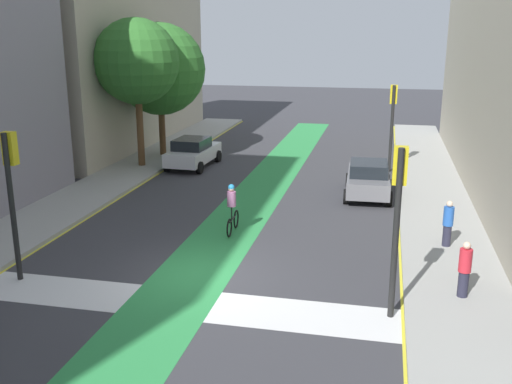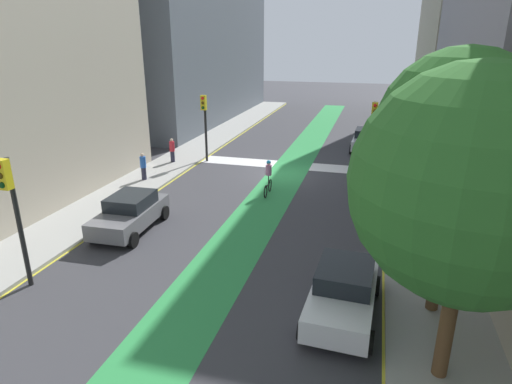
{
  "view_description": "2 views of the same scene",
  "coord_description": "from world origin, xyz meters",
  "px_view_note": "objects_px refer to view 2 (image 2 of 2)",
  "views": [
    {
      "loc": [
        5.2,
        -15.73,
        7.18
      ],
      "look_at": [
        0.56,
        5.4,
        1.15
      ],
      "focal_mm": 41.16,
      "sensor_mm": 36.0,
      "label": 1
    },
    {
      "loc": [
        -5.2,
        25.21,
        7.91
      ],
      "look_at": [
        -0.06,
        6.56,
        1.05
      ],
      "focal_mm": 30.5,
      "sensor_mm": 36.0,
      "label": 2
    }
  ],
  "objects_px": {
    "cyclist_in_lane": "(268,177)",
    "street_tree_near": "(471,186)",
    "traffic_signal_near_left": "(373,124)",
    "car_white_left_far": "(344,291)",
    "traffic_signal_near_right": "(205,116)",
    "pedestrian_sidewalk_left_a": "(424,156)",
    "pedestrian_sidewalk_right_b": "(143,166)",
    "traffic_signal_far_right": "(11,200)",
    "car_silver_left_near": "(366,140)",
    "car_grey_right_far": "(130,213)",
    "street_tree_far": "(459,132)",
    "pedestrian_sidewalk_right_a": "(172,150)"
  },
  "relations": [
    {
      "from": "traffic_signal_near_left",
      "to": "pedestrian_sidewalk_left_a",
      "type": "height_order",
      "value": "traffic_signal_near_left"
    },
    {
      "from": "pedestrian_sidewalk_right_b",
      "to": "pedestrian_sidewalk_left_a",
      "type": "bearing_deg",
      "value": -157.24
    },
    {
      "from": "pedestrian_sidewalk_right_b",
      "to": "cyclist_in_lane",
      "type": "bearing_deg",
      "value": 179.2
    },
    {
      "from": "traffic_signal_far_right",
      "to": "street_tree_far",
      "type": "distance_m",
      "value": 13.34
    },
    {
      "from": "traffic_signal_far_right",
      "to": "pedestrian_sidewalk_right_a",
      "type": "relative_size",
      "value": 2.83
    },
    {
      "from": "traffic_signal_near_left",
      "to": "pedestrian_sidewalk_right_a",
      "type": "height_order",
      "value": "traffic_signal_near_left"
    },
    {
      "from": "car_silver_left_near",
      "to": "street_tree_far",
      "type": "distance_m",
      "value": 21.14
    },
    {
      "from": "car_grey_right_far",
      "to": "pedestrian_sidewalk_right_a",
      "type": "bearing_deg",
      "value": -74.08
    },
    {
      "from": "car_white_left_far",
      "to": "cyclist_in_lane",
      "type": "height_order",
      "value": "cyclist_in_lane"
    },
    {
      "from": "traffic_signal_far_right",
      "to": "pedestrian_sidewalk_left_a",
      "type": "xyz_separation_m",
      "value": [
        -13.93,
        -17.86,
        -2.14
      ]
    },
    {
      "from": "traffic_signal_near_right",
      "to": "car_silver_left_near",
      "type": "height_order",
      "value": "traffic_signal_near_right"
    },
    {
      "from": "traffic_signal_near_left",
      "to": "car_white_left_far",
      "type": "relative_size",
      "value": 1.03
    },
    {
      "from": "pedestrian_sidewalk_left_a",
      "to": "street_tree_near",
      "type": "xyz_separation_m",
      "value": [
        1.09,
        18.68,
        4.03
      ]
    },
    {
      "from": "traffic_signal_near_right",
      "to": "pedestrian_sidewalk_left_a",
      "type": "height_order",
      "value": "traffic_signal_near_right"
    },
    {
      "from": "traffic_signal_near_right",
      "to": "pedestrian_sidewalk_right_b",
      "type": "height_order",
      "value": "traffic_signal_near_right"
    },
    {
      "from": "cyclist_in_lane",
      "to": "pedestrian_sidewalk_right_a",
      "type": "xyz_separation_m",
      "value": [
        7.53,
        -4.05,
        -0.02
      ]
    },
    {
      "from": "pedestrian_sidewalk_left_a",
      "to": "pedestrian_sidewalk_right_b",
      "type": "xyz_separation_m",
      "value": [
        15.81,
        6.63,
        -0.03
      ]
    },
    {
      "from": "traffic_signal_far_right",
      "to": "car_silver_left_near",
      "type": "distance_m",
      "value": 24.81
    },
    {
      "from": "car_white_left_far",
      "to": "pedestrian_sidewalk_right_a",
      "type": "distance_m",
      "value": 18.58
    },
    {
      "from": "car_silver_left_near",
      "to": "street_tree_far",
      "type": "relative_size",
      "value": 0.56
    },
    {
      "from": "traffic_signal_near_right",
      "to": "cyclist_in_lane",
      "type": "height_order",
      "value": "traffic_signal_near_right"
    },
    {
      "from": "pedestrian_sidewalk_right_a",
      "to": "pedestrian_sidewalk_right_b",
      "type": "xyz_separation_m",
      "value": [
        -0.08,
        3.94,
        -0.0
      ]
    },
    {
      "from": "traffic_signal_near_left",
      "to": "car_white_left_far",
      "type": "bearing_deg",
      "value": 88.58
    },
    {
      "from": "pedestrian_sidewalk_right_b",
      "to": "car_silver_left_near",
      "type": "bearing_deg",
      "value": -137.2
    },
    {
      "from": "car_white_left_far",
      "to": "street_tree_near",
      "type": "height_order",
      "value": "street_tree_near"
    },
    {
      "from": "traffic_signal_far_right",
      "to": "pedestrian_sidewalk_right_a",
      "type": "height_order",
      "value": "traffic_signal_far_right"
    },
    {
      "from": "car_silver_left_near",
      "to": "cyclist_in_lane",
      "type": "relative_size",
      "value": 2.3
    },
    {
      "from": "traffic_signal_near_right",
      "to": "pedestrian_sidewalk_right_b",
      "type": "relative_size",
      "value": 2.82
    },
    {
      "from": "cyclist_in_lane",
      "to": "pedestrian_sidewalk_right_a",
      "type": "distance_m",
      "value": 8.55
    },
    {
      "from": "traffic_signal_near_right",
      "to": "traffic_signal_far_right",
      "type": "height_order",
      "value": "traffic_signal_far_right"
    },
    {
      "from": "traffic_signal_near_left",
      "to": "street_tree_near",
      "type": "distance_m",
      "value": 17.39
    },
    {
      "from": "street_tree_far",
      "to": "car_silver_left_near",
      "type": "bearing_deg",
      "value": -82.52
    },
    {
      "from": "car_white_left_far",
      "to": "pedestrian_sidewalk_left_a",
      "type": "bearing_deg",
      "value": -102.21
    },
    {
      "from": "car_white_left_far",
      "to": "pedestrian_sidewalk_right_a",
      "type": "height_order",
      "value": "pedestrian_sidewalk_right_a"
    },
    {
      "from": "traffic_signal_near_left",
      "to": "street_tree_far",
      "type": "height_order",
      "value": "street_tree_far"
    },
    {
      "from": "car_white_left_far",
      "to": "pedestrian_sidewalk_right_b",
      "type": "height_order",
      "value": "pedestrian_sidewalk_right_b"
    },
    {
      "from": "car_white_left_far",
      "to": "pedestrian_sidewalk_left_a",
      "type": "height_order",
      "value": "pedestrian_sidewalk_left_a"
    },
    {
      "from": "pedestrian_sidewalk_left_a",
      "to": "cyclist_in_lane",
      "type": "bearing_deg",
      "value": 38.87
    },
    {
      "from": "car_white_left_far",
      "to": "traffic_signal_near_left",
      "type": "bearing_deg",
      "value": -91.42
    },
    {
      "from": "traffic_signal_near_right",
      "to": "pedestrian_sidewalk_right_b",
      "type": "xyz_separation_m",
      "value": [
        1.82,
        5.14,
        -2.16
      ]
    },
    {
      "from": "cyclist_in_lane",
      "to": "street_tree_near",
      "type": "xyz_separation_m",
      "value": [
        -7.27,
        11.94,
        4.04
      ]
    },
    {
      "from": "traffic_signal_far_right",
      "to": "traffic_signal_near_left",
      "type": "bearing_deg",
      "value": -123.26
    },
    {
      "from": "pedestrian_sidewalk_left_a",
      "to": "car_grey_right_far",
      "type": "bearing_deg",
      "value": 44.61
    },
    {
      "from": "car_silver_left_near",
      "to": "pedestrian_sidewalk_right_b",
      "type": "relative_size",
      "value": 2.71
    },
    {
      "from": "traffic_signal_near_left",
      "to": "pedestrian_sidewalk_left_a",
      "type": "relative_size",
      "value": 2.7
    },
    {
      "from": "car_white_left_far",
      "to": "car_silver_left_near",
      "type": "height_order",
      "value": "same"
    },
    {
      "from": "pedestrian_sidewalk_right_a",
      "to": "street_tree_near",
      "type": "distance_m",
      "value": 22.16
    },
    {
      "from": "traffic_signal_near_right",
      "to": "pedestrian_sidewalk_right_b",
      "type": "distance_m",
      "value": 5.86
    },
    {
      "from": "car_grey_right_far",
      "to": "street_tree_near",
      "type": "xyz_separation_m",
      "value": [
        -11.91,
        5.86,
        4.21
      ]
    },
    {
      "from": "car_silver_left_near",
      "to": "pedestrian_sidewalk_right_b",
      "type": "bearing_deg",
      "value": 42.8
    }
  ]
}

